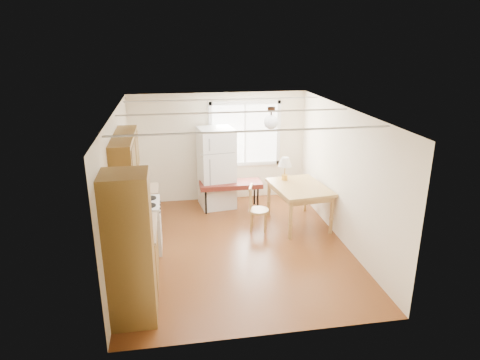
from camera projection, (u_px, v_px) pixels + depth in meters
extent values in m
cube|color=#542811|center=(236.00, 246.00, 7.89)|extent=(4.60, 5.60, 0.12)
cube|color=white|center=(236.00, 111.00, 7.09)|extent=(4.60, 5.60, 0.12)
cube|color=#FAECC8|center=(219.00, 147.00, 9.83)|extent=(4.60, 0.10, 2.50)
cube|color=#FAECC8|center=(269.00, 249.00, 5.16)|extent=(4.60, 0.10, 2.50)
cube|color=#FAECC8|center=(119.00, 189.00, 7.18)|extent=(0.10, 5.60, 2.50)
cube|color=#FAECC8|center=(344.00, 176.00, 7.81)|extent=(0.10, 5.60, 2.50)
cube|color=brown|center=(130.00, 250.00, 5.56)|extent=(0.60, 0.60, 2.10)
cube|color=brown|center=(138.00, 255.00, 6.69)|extent=(0.60, 1.10, 0.86)
cube|color=tan|center=(136.00, 229.00, 6.55)|extent=(0.62, 1.14, 0.04)
cube|color=white|center=(143.00, 226.00, 7.67)|extent=(0.65, 0.76, 0.90)
cube|color=brown|center=(143.00, 211.00, 8.38)|extent=(0.60, 0.60, 0.86)
cube|color=brown|center=(125.00, 156.00, 6.87)|extent=(0.33, 1.60, 0.70)
cube|color=white|center=(245.00, 134.00, 9.81)|extent=(1.50, 0.02, 1.35)
cylinder|color=#321F16|center=(271.00, 109.00, 7.59)|extent=(0.14, 0.14, 0.06)
cylinder|color=#321F16|center=(271.00, 114.00, 7.62)|extent=(0.03, 0.03, 0.16)
sphere|color=white|center=(271.00, 122.00, 7.66)|extent=(0.26, 0.26, 0.26)
cube|color=white|center=(216.00, 168.00, 9.51)|extent=(0.83, 0.83, 1.79)
cube|color=gray|center=(218.00, 154.00, 9.03)|extent=(0.74, 0.02, 0.02)
cube|color=gray|center=(210.00, 165.00, 9.07)|extent=(0.03, 0.03, 1.08)
cube|color=#551B14|center=(231.00, 185.00, 9.41)|extent=(1.37, 0.51, 0.10)
cylinder|color=black|center=(206.00, 203.00, 9.24)|extent=(0.04, 0.04, 0.52)
cylinder|color=black|center=(258.00, 199.00, 9.42)|extent=(0.04, 0.04, 0.52)
cylinder|color=black|center=(204.00, 196.00, 9.60)|extent=(0.04, 0.04, 0.52)
cylinder|color=black|center=(254.00, 193.00, 9.78)|extent=(0.04, 0.04, 0.52)
cube|color=#A77D40|center=(299.00, 187.00, 8.58)|extent=(1.15, 1.44, 0.06)
cube|color=#A77D40|center=(299.00, 191.00, 8.60)|extent=(1.04, 1.33, 0.10)
cylinder|color=#A77D40|center=(290.00, 220.00, 8.06)|extent=(0.07, 0.07, 0.77)
cylinder|color=#A77D40|center=(331.00, 215.00, 8.29)|extent=(0.07, 0.07, 0.77)
cylinder|color=#A77D40|center=(269.00, 198.00, 9.14)|extent=(0.07, 0.07, 0.77)
cylinder|color=#A77D40|center=(306.00, 194.00, 9.37)|extent=(0.07, 0.07, 0.77)
cylinder|color=#A77D40|center=(259.00, 211.00, 8.45)|extent=(0.40, 0.40, 0.05)
cylinder|color=#A77D40|center=(251.00, 222.00, 8.40)|extent=(0.04, 0.04, 0.41)
cylinder|color=#A77D40|center=(265.00, 223.00, 8.37)|extent=(0.04, 0.04, 0.41)
cylinder|color=#A77D40|center=(253.00, 217.00, 8.66)|extent=(0.04, 0.04, 0.41)
cylinder|color=#A77D40|center=(266.00, 218.00, 8.62)|extent=(0.04, 0.04, 0.41)
cylinder|color=gold|center=(285.00, 177.00, 8.91)|extent=(0.13, 0.13, 0.11)
cylinder|color=gold|center=(285.00, 170.00, 8.87)|extent=(0.02, 0.02, 0.19)
cone|color=white|center=(285.00, 162.00, 8.81)|extent=(0.28, 0.28, 0.19)
cube|color=black|center=(132.00, 239.00, 6.11)|extent=(0.23, 0.26, 0.09)
cube|color=black|center=(130.00, 229.00, 5.96)|extent=(0.20, 0.10, 0.30)
cylinder|color=black|center=(132.00, 230.00, 6.12)|extent=(0.15, 0.15, 0.13)
cylinder|color=red|center=(133.00, 212.00, 6.93)|extent=(0.12, 0.12, 0.17)
sphere|color=red|center=(133.00, 205.00, 6.89)|extent=(0.06, 0.06, 0.06)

